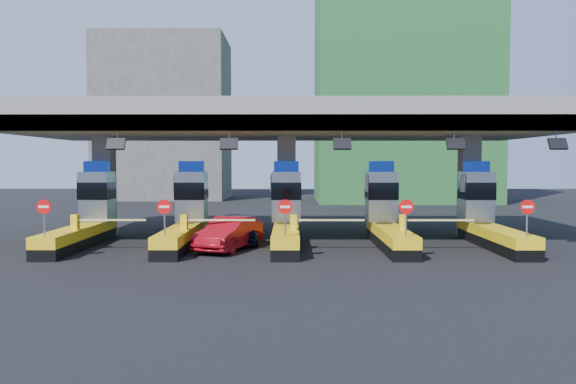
{
  "coord_description": "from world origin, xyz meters",
  "views": [
    {
      "loc": [
        0.22,
        -27.72,
        4.07
      ],
      "look_at": [
        0.1,
        0.0,
        2.62
      ],
      "focal_mm": 35.0,
      "sensor_mm": 36.0,
      "label": 1
    }
  ],
  "objects": [
    {
      "name": "toll_lane_left",
      "position": [
        -5.0,
        0.28,
        1.4
      ],
      "size": [
        4.43,
        8.0,
        4.16
      ],
      "color": "black",
      "rests_on": "ground"
    },
    {
      "name": "toll_canopy",
      "position": [
        0.0,
        2.87,
        6.13
      ],
      "size": [
        28.0,
        12.09,
        7.0
      ],
      "color": "slate",
      "rests_on": "ground"
    },
    {
      "name": "toll_lane_far_left",
      "position": [
        -10.0,
        0.28,
        1.4
      ],
      "size": [
        4.43,
        8.0,
        4.16
      ],
      "color": "black",
      "rests_on": "ground"
    },
    {
      "name": "toll_lane_right",
      "position": [
        5.0,
        0.28,
        1.4
      ],
      "size": [
        4.43,
        8.0,
        4.16
      ],
      "color": "black",
      "rests_on": "ground"
    },
    {
      "name": "toll_lane_far_right",
      "position": [
        10.0,
        0.28,
        1.4
      ],
      "size": [
        4.43,
        8.0,
        4.16
      ],
      "color": "black",
      "rests_on": "ground"
    },
    {
      "name": "red_car",
      "position": [
        -2.63,
        -1.64,
        0.76
      ],
      "size": [
        3.02,
        4.91,
        1.53
      ],
      "primitive_type": "imported",
      "rotation": [
        0.0,
        0.0,
        -0.33
      ],
      "color": "#9E0C18",
      "rests_on": "ground"
    },
    {
      "name": "bg_building_scaffold",
      "position": [
        12.0,
        32.0,
        14.0
      ],
      "size": [
        18.0,
        12.0,
        28.0
      ],
      "primitive_type": "cube",
      "color": "#1E5926",
      "rests_on": "ground"
    },
    {
      "name": "bg_building_concrete",
      "position": [
        -14.0,
        36.0,
        9.0
      ],
      "size": [
        14.0,
        10.0,
        18.0
      ],
      "primitive_type": "cube",
      "color": "#4C4C49",
      "rests_on": "ground"
    },
    {
      "name": "van",
      "position": [
        -2.51,
        0.43,
        0.76
      ],
      "size": [
        2.61,
        4.72,
        1.52
      ],
      "primitive_type": "imported",
      "rotation": [
        0.0,
        0.0,
        0.19
      ],
      "color": "black",
      "rests_on": "ground"
    },
    {
      "name": "toll_lane_center",
      "position": [
        0.0,
        0.28,
        1.4
      ],
      "size": [
        4.43,
        8.0,
        4.16
      ],
      "color": "black",
      "rests_on": "ground"
    },
    {
      "name": "ground",
      "position": [
        0.0,
        0.0,
        0.0
      ],
      "size": [
        120.0,
        120.0,
        0.0
      ],
      "primitive_type": "plane",
      "color": "black",
      "rests_on": "ground"
    }
  ]
}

